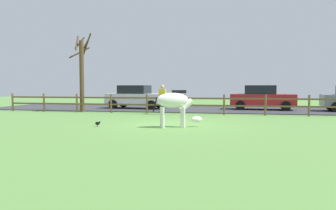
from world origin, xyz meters
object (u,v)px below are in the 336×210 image
object	(u,v)px
bare_tree	(82,72)
crow_on_grass	(98,123)
parked_car_white	(136,97)
visitor_near_fence	(162,98)
parked_car_red	(262,97)
zebra	(175,103)

from	to	relation	value
bare_tree	crow_on_grass	size ratio (longest dim) A/B	22.13
bare_tree	parked_car_white	size ratio (longest dim) A/B	1.15
bare_tree	visitor_near_fence	bearing A→B (deg)	-9.32
parked_car_white	parked_car_red	bearing A→B (deg)	3.55
bare_tree	crow_on_grass	world-z (taller)	bare_tree
crow_on_grass	parked_car_red	bearing A→B (deg)	54.76
bare_tree	parked_car_white	world-z (taller)	bare_tree
crow_on_grass	visitor_near_fence	size ratio (longest dim) A/B	0.13
bare_tree	crow_on_grass	bearing A→B (deg)	-59.41
zebra	visitor_near_fence	xyz separation A→B (m)	(-1.65, 5.32, -0.02)
bare_tree	zebra	world-z (taller)	bare_tree
zebra	parked_car_white	bearing A→B (deg)	115.44
crow_on_grass	parked_car_white	xyz separation A→B (m)	(-1.31, 9.35, 0.72)
bare_tree	crow_on_grass	xyz separation A→B (m)	(3.85, -6.52, -2.29)
visitor_near_fence	zebra	bearing A→B (deg)	-72.77
zebra	parked_car_white	world-z (taller)	parked_car_white
zebra	crow_on_grass	xyz separation A→B (m)	(-2.97, -0.35, -0.80)
crow_on_grass	parked_car_white	distance (m)	9.47
bare_tree	visitor_near_fence	distance (m)	5.46
parked_car_red	bare_tree	bearing A→B (deg)	-162.84
bare_tree	zebra	bearing A→B (deg)	-42.12
crow_on_grass	parked_car_white	world-z (taller)	parked_car_white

